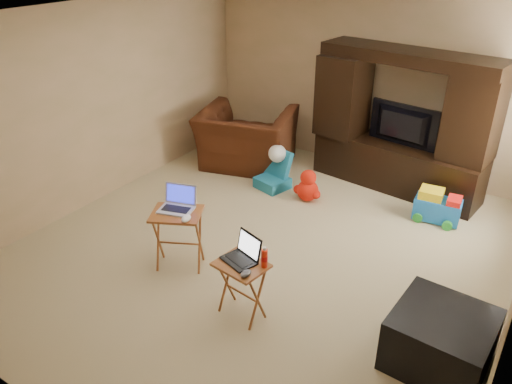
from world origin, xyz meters
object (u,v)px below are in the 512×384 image
Objects in this scene: ottoman at (440,340)px; push_toy at (438,206)px; mouse_right at (246,273)px; laptop_right at (239,250)px; tray_table_left at (179,240)px; water_bottle at (264,258)px; entertainment_center at (402,123)px; laptop_left at (175,200)px; mouse_left at (186,218)px; recliner at (247,139)px; plush_toy at (308,185)px; tray_table_right at (242,290)px; television at (400,126)px; child_rocker at (273,170)px.

push_toy is at bearing 105.38° from ottoman.
laptop_right is at bearing 140.79° from mouse_right.
water_bottle reaches higher than tray_table_left.
entertainment_center is 3.35m from laptop_right.
tray_table_left is 1.05m from laptop_right.
laptop_left is 0.26m from mouse_left.
recliner is at bearing 123.82° from mouse_right.
recliner is 4.42× the size of laptop_right.
ottoman is 1.83m from laptop_right.
plush_toy is 0.80× the size of push_toy.
ottoman is at bearing -23.99° from tray_table_left.
mouse_left is at bearing 173.47° from tray_table_right.
television is at bearing 87.31° from mouse_right.
mouse_left is at bearing 172.65° from water_bottle.
recliner is 3.33m from laptop_right.
mouse_right is (1.24, -2.50, 0.33)m from child_rocker.
child_rocker is 0.70× the size of ottoman.
tray_table_left is at bearing -105.58° from entertainment_center.
child_rocker is at bearing 98.26° from mouse_left.
television is 0.72× the size of recliner.
mouse_right is at bearing -113.58° from push_toy.
push_toy is 2.92m from tray_table_right.
ottoman is 2.21× the size of laptop_left.
tray_table_left is at bearing 76.02° from television.
plush_toy is at bearing 82.89° from mouse_left.
entertainment_center is 3.05× the size of ottoman.
tray_table_left is at bearing 170.49° from water_bottle.
child_rocker is 3.43m from ottoman.
laptop_right is (0.95, -0.26, 0.37)m from tray_table_left.
mouse_right is at bearing -19.40° from mouse_left.
tray_table_right is (-1.05, -2.72, 0.08)m from push_toy.
plush_toy is at bearing 111.01° from tray_table_right.
push_toy is 3.01m from mouse_right.
entertainment_center is at bearing 115.41° from ottoman.
entertainment_center is 3.42m from tray_table_right.
tray_table_right is (1.11, -2.38, 0.02)m from child_rocker.
tray_table_right is at bearing -33.46° from laptop_left.
television is 1.79m from child_rocker.
plush_toy is 0.68× the size of tray_table_left.
laptop_left is at bearing 92.65° from recliner.
mouse_right is (1.15, -0.43, -0.18)m from laptop_left.
push_toy is at bearing 14.07° from plush_toy.
plush_toy is 1.29× the size of laptop_left.
television is 2.16× the size of plush_toy.
mouse_left reaches higher than tray_table_right.
entertainment_center reaches higher than water_bottle.
television is at bearing 137.13° from push_toy.
water_bottle reaches higher than ottoman.
recliner is 2.65m from laptop_left.
television reaches higher than tray_table_left.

